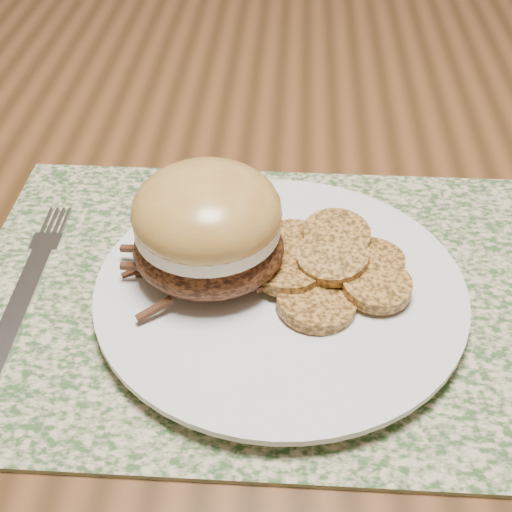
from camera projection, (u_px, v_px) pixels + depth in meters
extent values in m
cylinder|color=brown|center=(54.00, 213.00, 1.29)|extent=(0.06, 0.06, 0.71)
cube|color=#334F28|center=(261.00, 293.00, 0.55)|extent=(0.45, 0.33, 0.00)
cylinder|color=silver|center=(280.00, 293.00, 0.53)|extent=(0.26, 0.26, 0.02)
ellipsoid|color=black|center=(209.00, 247.00, 0.53)|extent=(0.12, 0.11, 0.04)
cylinder|color=#EFE0C3|center=(207.00, 224.00, 0.51)|extent=(0.11, 0.11, 0.01)
ellipsoid|color=#A97B37|center=(207.00, 211.00, 0.51)|extent=(0.11, 0.11, 0.06)
cylinder|color=#AC7432|center=(294.00, 246.00, 0.56)|extent=(0.08, 0.08, 0.01)
cylinder|color=#AC7432|center=(336.00, 235.00, 0.56)|extent=(0.07, 0.07, 0.02)
cylinder|color=#AC7432|center=(371.00, 260.00, 0.54)|extent=(0.07, 0.07, 0.02)
cylinder|color=#AC7432|center=(287.00, 274.00, 0.53)|extent=(0.07, 0.07, 0.02)
cylinder|color=#AC7432|center=(333.00, 257.00, 0.53)|extent=(0.06, 0.06, 0.02)
cylinder|color=#AC7432|center=(377.00, 285.00, 0.51)|extent=(0.06, 0.06, 0.01)
cylinder|color=#AC7432|center=(316.00, 303.00, 0.51)|extent=(0.08, 0.08, 0.02)
cube|color=silver|center=(17.00, 312.00, 0.53)|extent=(0.02, 0.14, 0.00)
cube|color=silver|center=(46.00, 243.00, 0.59)|extent=(0.02, 0.02, 0.00)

